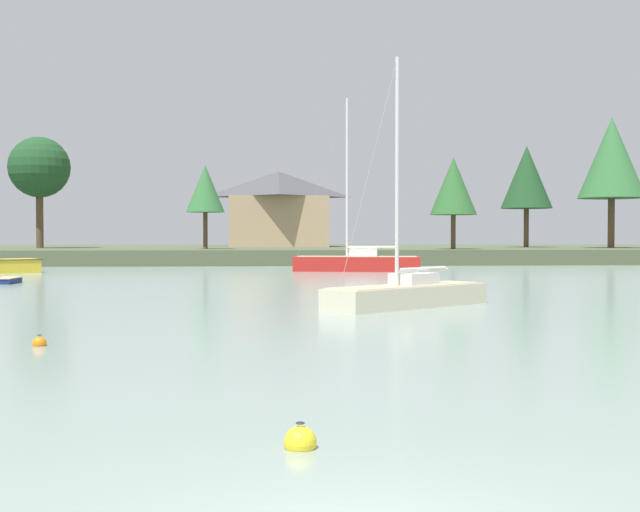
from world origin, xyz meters
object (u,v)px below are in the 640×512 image
mooring_buoy_orange (39,343)px  dinghy_navy (7,281)px  sailboat_cream (408,301)px  mooring_buoy_yellow (300,442)px  sailboat_red (357,267)px

mooring_buoy_orange → dinghy_navy: bearing=108.4°
dinghy_navy → sailboat_cream: sailboat_cream is taller
dinghy_navy → sailboat_cream: 27.40m
sailboat_cream → mooring_buoy_orange: 15.87m
dinghy_navy → mooring_buoy_yellow: bearing=-68.0°
sailboat_cream → mooring_buoy_yellow: bearing=-103.7°
dinghy_navy → sailboat_cream: (21.06, -17.52, 0.11)m
sailboat_cream → mooring_buoy_orange: size_ratio=25.47×
sailboat_red → mooring_buoy_yellow: bearing=-97.3°
dinghy_navy → sailboat_red: sailboat_red is taller
dinghy_navy → sailboat_red: bearing=32.9°
sailboat_red → mooring_buoy_orange: size_ratio=35.19×
dinghy_navy → mooring_buoy_yellow: (15.78, -39.11, -0.04)m
dinghy_navy → sailboat_red: (22.70, 14.70, 0.19)m
mooring_buoy_yellow → mooring_buoy_orange: mooring_buoy_yellow is taller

